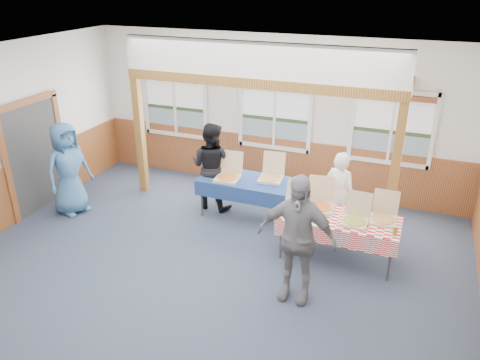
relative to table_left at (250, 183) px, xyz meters
name	(u,v)px	position (x,y,z in m)	size (l,w,h in m)	color
floor	(204,273)	(-0.02, -2.00, -0.70)	(8.00, 8.00, 0.00)	#2B3347
ceiling	(196,65)	(-0.02, -2.00, 2.50)	(8.00, 8.00, 0.00)	white
wall_back	(275,115)	(-0.02, 1.50, 0.90)	(8.00, 8.00, 0.00)	silver
wall_front	(3,350)	(-0.02, -5.50, 0.90)	(8.00, 8.00, 0.00)	silver
wainscot_back	(274,162)	(-0.02, 1.47, -0.15)	(7.98, 0.05, 1.10)	brown
wainscot_left	(2,200)	(-3.99, -2.00, -0.15)	(0.05, 6.98, 1.10)	brown
cased_opening	(35,157)	(-3.98, -1.10, 0.35)	(0.06, 1.30, 2.10)	#363636
window_left	(175,101)	(-2.32, 1.45, 0.98)	(1.56, 0.10, 1.46)	silver
window_mid	(275,111)	(-0.02, 1.45, 0.98)	(1.56, 0.10, 1.46)	silver
window_right	(392,124)	(2.28, 1.45, 0.98)	(1.56, 0.10, 1.46)	silver
post_left	(140,136)	(-2.52, 0.30, 0.50)	(0.15, 0.15, 2.40)	brown
post_right	(395,171)	(2.48, 0.30, 0.50)	(0.15, 0.15, 2.40)	brown
cross_beam	(256,83)	(-0.02, 0.30, 1.79)	(5.15, 0.18, 0.18)	brown
table_left	(250,183)	(0.00, 0.00, 0.00)	(1.96, 0.97, 0.76)	#363636
table_right	(339,220)	(1.80, -0.84, 0.00)	(2.03, 1.37, 0.76)	#363636
pizza_box_a	(228,175)	(-0.40, -0.11, 0.12)	(0.46, 0.55, 0.47)	tan
pizza_box_b	(271,176)	(0.35, 0.16, 0.12)	(0.46, 0.54, 0.46)	tan
pizza_box_c	(292,208)	(1.05, -0.93, 0.12)	(0.49, 0.56, 0.45)	tan
pizza_box_d	(320,204)	(1.44, -0.64, 0.12)	(0.50, 0.58, 0.47)	tan
pizza_box_e	(355,219)	(2.05, -0.91, 0.12)	(0.41, 0.50, 0.43)	tan
pizza_box_f	(384,217)	(2.45, -0.69, 0.12)	(0.39, 0.48, 0.42)	tan
veggie_tray	(213,173)	(-0.75, 0.00, 0.09)	(0.38, 0.38, 0.09)	black
drink_glass	(395,231)	(2.65, -1.09, 0.13)	(0.07, 0.07, 0.15)	olive
woman_white	(339,195)	(1.66, -0.10, 0.08)	(0.57, 0.38, 1.57)	silver
woman_black	(211,166)	(-0.85, 0.12, 0.16)	(0.84, 0.65, 1.72)	black
man_blue	(68,169)	(-3.26, -1.07, 0.20)	(0.88, 0.57, 1.79)	#3A6893
person_grey	(296,238)	(1.41, -2.01, 0.25)	(1.11, 0.46, 1.90)	slate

